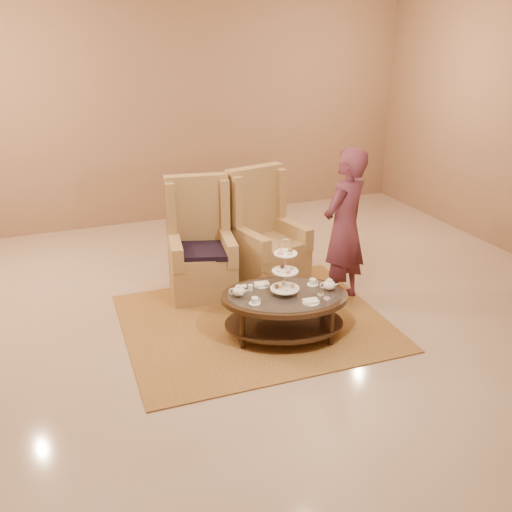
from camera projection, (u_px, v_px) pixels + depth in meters
name	position (u px, v px, depth m)	size (l,w,h in m)	color
ground	(268.00, 331.00, 6.01)	(8.00, 8.00, 0.00)	tan
ceiling	(268.00, 331.00, 6.01)	(8.00, 8.00, 0.02)	white
wall_back	(169.00, 110.00, 8.77)	(8.00, 0.04, 3.50)	#936D50
rug	(254.00, 322.00, 6.16)	(2.80, 2.36, 0.01)	#A77D3B
tea_table	(284.00, 302.00, 5.77)	(1.49, 1.23, 1.07)	black
armchair_left	(201.00, 254.00, 6.75)	(0.85, 0.87, 1.37)	#AD8551
armchair_right	(264.00, 244.00, 7.04)	(0.91, 0.93, 1.40)	#AD8551
person	(344.00, 228.00, 6.32)	(0.78, 0.68, 1.80)	#5B2734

